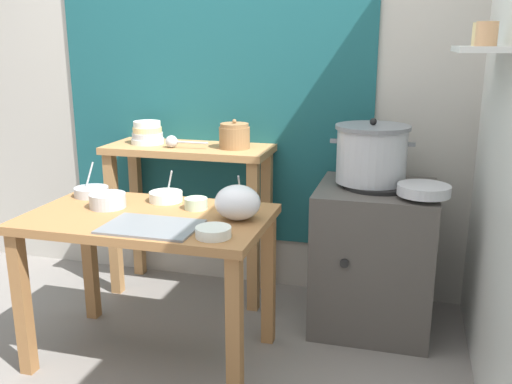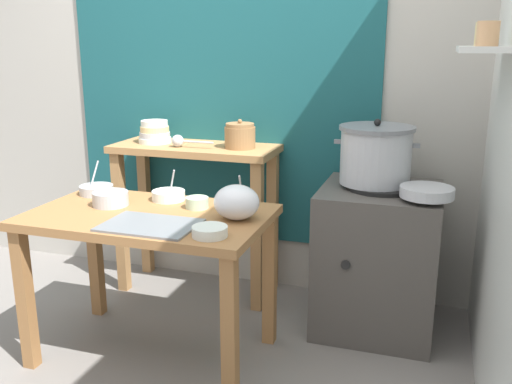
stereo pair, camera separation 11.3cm
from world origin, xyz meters
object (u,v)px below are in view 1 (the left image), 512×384
(back_shelf_table, at_px, (190,183))
(ladle, at_px, (173,142))
(prep_bowl_0, at_px, (108,200))
(prep_bowl_1, at_px, (196,203))
(wide_pan, at_px, (424,190))
(prep_bowl_2, at_px, (213,232))
(prep_bowl_4, at_px, (91,191))
(clay_pot, at_px, (234,136))
(plastic_bag, at_px, (238,202))
(prep_bowl_3, at_px, (237,198))
(serving_tray, at_px, (151,227))
(steamer_pot, at_px, (372,154))
(stove_block, at_px, (373,256))
(prep_bowl_5, at_px, (166,196))
(bowl_stack_enamel, at_px, (147,133))
(prep_table, at_px, (149,237))

(back_shelf_table, height_order, ladle, ladle)
(prep_bowl_0, distance_m, prep_bowl_1, 0.42)
(back_shelf_table, xyz_separation_m, ladle, (-0.06, -0.08, 0.26))
(back_shelf_table, distance_m, wide_pan, 1.35)
(prep_bowl_2, height_order, prep_bowl_4, prep_bowl_4)
(clay_pot, xyz_separation_m, wide_pan, (1.03, -0.30, -0.16))
(plastic_bag, distance_m, prep_bowl_3, 0.22)
(serving_tray, relative_size, prep_bowl_3, 2.60)
(prep_bowl_4, bearing_deg, back_shelf_table, 59.78)
(steamer_pot, bearing_deg, serving_tray, -136.15)
(serving_tray, relative_size, plastic_bag, 1.96)
(clay_pot, distance_m, prep_bowl_3, 0.58)
(stove_block, bearing_deg, back_shelf_table, 173.17)
(plastic_bag, height_order, prep_bowl_2, plastic_bag)
(plastic_bag, distance_m, prep_bowl_5, 0.47)
(ladle, bearing_deg, prep_bowl_2, -58.06)
(back_shelf_table, xyz_separation_m, bowl_stack_enamel, (-0.26, 0.01, 0.28))
(ladle, xyz_separation_m, prep_bowl_0, (-0.07, -0.62, -0.18))
(bowl_stack_enamel, height_order, prep_bowl_4, bowl_stack_enamel)
(prep_bowl_2, distance_m, prep_bowl_5, 0.59)
(prep_table, relative_size, stove_block, 1.41)
(back_shelf_table, distance_m, prep_bowl_2, 1.08)
(prep_bowl_5, bearing_deg, clay_pot, 70.27)
(clay_pot, bearing_deg, prep_table, -103.46)
(prep_bowl_0, distance_m, prep_bowl_5, 0.28)
(stove_block, height_order, steamer_pot, steamer_pot)
(serving_tray, xyz_separation_m, prep_bowl_1, (0.08, 0.31, 0.02))
(plastic_bag, bearing_deg, prep_bowl_2, -95.86)
(back_shelf_table, relative_size, prep_bowl_5, 5.88)
(wide_pan, bearing_deg, clay_pot, 163.59)
(prep_bowl_1, bearing_deg, prep_bowl_5, 156.28)
(plastic_bag, bearing_deg, ladle, 132.15)
(prep_bowl_0, relative_size, prep_bowl_2, 1.17)
(prep_table, bearing_deg, ladle, 103.30)
(prep_table, xyz_separation_m, plastic_bag, (0.42, 0.04, 0.19))
(stove_block, distance_m, steamer_pot, 0.55)
(prep_bowl_5, bearing_deg, bowl_stack_enamel, 123.09)
(plastic_bag, height_order, prep_bowl_4, prep_bowl_4)
(steamer_pot, xyz_separation_m, plastic_bag, (-0.53, -0.61, -0.13))
(stove_block, distance_m, prep_bowl_5, 1.13)
(prep_table, bearing_deg, stove_block, 32.28)
(prep_bowl_1, bearing_deg, back_shelf_table, 114.63)
(prep_bowl_4, bearing_deg, plastic_bag, -11.87)
(back_shelf_table, relative_size, prep_bowl_4, 5.61)
(steamer_pot, height_order, serving_tray, steamer_pot)
(serving_tray, distance_m, prep_bowl_1, 0.32)
(clay_pot, bearing_deg, wide_pan, -16.41)
(prep_table, distance_m, serving_tray, 0.23)
(back_shelf_table, height_order, stove_block, back_shelf_table)
(prep_table, height_order, prep_bowl_1, prep_bowl_1)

